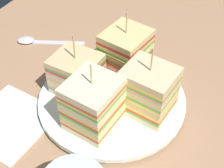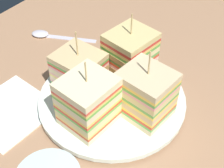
{
  "view_description": "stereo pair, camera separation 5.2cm",
  "coord_description": "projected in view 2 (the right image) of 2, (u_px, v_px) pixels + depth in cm",
  "views": [
    {
      "loc": [
        -33.61,
        -16.75,
        40.59
      ],
      "look_at": [
        0.0,
        0.0,
        4.75
      ],
      "focal_mm": 49.48,
      "sensor_mm": 36.0,
      "label": 1
    },
    {
      "loc": [
        -30.98,
        -21.22,
        40.59
      ],
      "look_at": [
        0.0,
        0.0,
        4.75
      ],
      "focal_mm": 49.48,
      "sensor_mm": 36.0,
      "label": 2
    }
  ],
  "objects": [
    {
      "name": "chip_pile",
      "position": [
        116.0,
        99.0,
        0.52
      ],
      "size": [
        6.82,
        6.2,
        2.02
      ],
      "color": "#F0D775",
      "rests_on": "plate"
    },
    {
      "name": "salad_garnish",
      "position": [
        99.0,
        63.0,
        0.6
      ],
      "size": [
        6.45,
        6.96,
        1.56
      ],
      "color": "#487E2E",
      "rests_on": "plate"
    },
    {
      "name": "plate",
      "position": [
        112.0,
        99.0,
        0.54
      ],
      "size": [
        25.72,
        25.72,
        1.75
      ],
      "color": "white",
      "rests_on": "ground_plane"
    },
    {
      "name": "sandwich_wedge_1",
      "position": [
        80.0,
        71.0,
        0.54
      ],
      "size": [
        7.4,
        8.19,
        11.44
      ],
      "rotation": [
        0.0,
        0.0,
        4.66
      ],
      "color": "beige",
      "rests_on": "plate"
    },
    {
      "name": "spoon",
      "position": [
        48.0,
        35.0,
        0.7
      ],
      "size": [
        7.83,
        14.52,
        1.0
      ],
      "rotation": [
        0.0,
        0.0,
        1.98
      ],
      "color": "silver",
      "rests_on": "ground_plane"
    },
    {
      "name": "sandwich_wedge_3",
      "position": [
        147.0,
        92.0,
        0.49
      ],
      "size": [
        7.79,
        8.68,
        12.69
      ],
      "rotation": [
        0.0,
        0.0,
        7.72
      ],
      "color": "beige",
      "rests_on": "plate"
    },
    {
      "name": "ground_plane",
      "position": [
        112.0,
        107.0,
        0.56
      ],
      "size": [
        129.64,
        80.63,
        1.8
      ],
      "primitive_type": "cube",
      "color": "#A07555"
    },
    {
      "name": "sandwich_wedge_0",
      "position": [
        130.0,
        56.0,
        0.55
      ],
      "size": [
        8.94,
        8.23,
        13.05
      ],
      "rotation": [
        0.0,
        0.0,
        2.97
      ],
      "color": "beige",
      "rests_on": "plate"
    },
    {
      "name": "napkin",
      "position": [
        10.0,
        110.0,
        0.54
      ],
      "size": [
        13.77,
        14.02,
        0.5
      ],
      "primitive_type": "cube",
      "rotation": [
        0.0,
        0.0,
        -0.08
      ],
      "color": "white",
      "rests_on": "ground_plane"
    },
    {
      "name": "sandwich_wedge_2",
      "position": [
        88.0,
        102.0,
        0.47
      ],
      "size": [
        8.59,
        7.99,
        12.18
      ],
      "rotation": [
        0.0,
        0.0,
        6.17
      ],
      "color": "beige",
      "rests_on": "plate"
    }
  ]
}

